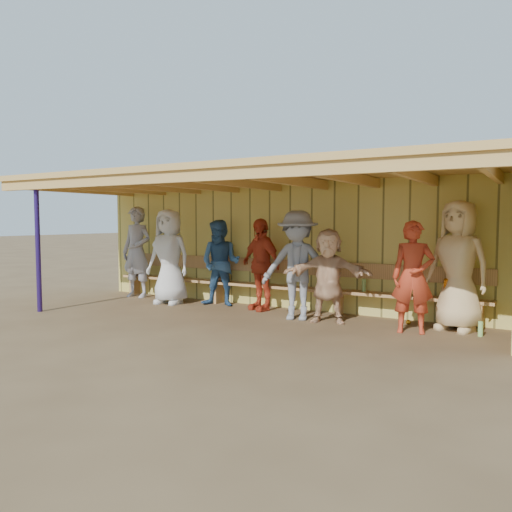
# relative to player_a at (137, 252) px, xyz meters

# --- Properties ---
(ground) EXTENTS (90.00, 90.00, 0.00)m
(ground) POSITION_rel_player_a_xyz_m (3.28, -0.81, -0.99)
(ground) COLOR brown
(ground) RESTS_ON ground
(player_a) EXTENTS (0.75, 0.52, 1.98)m
(player_a) POSITION_rel_player_a_xyz_m (0.00, 0.00, 0.00)
(player_a) COLOR #9A98A0
(player_a) RESTS_ON ground
(player_b) EXTENTS (0.99, 0.71, 1.90)m
(player_b) POSITION_rel_player_a_xyz_m (1.17, -0.31, -0.04)
(player_b) COLOR silver
(player_b) RESTS_ON ground
(player_c) EXTENTS (0.93, 0.79, 1.69)m
(player_c) POSITION_rel_player_a_xyz_m (2.21, 0.00, -0.15)
(player_c) COLOR #325C8B
(player_c) RESTS_ON ground
(player_d) EXTENTS (1.09, 0.76, 1.72)m
(player_d) POSITION_rel_player_a_xyz_m (3.11, 0.00, -0.13)
(player_d) COLOR red
(player_d) RESTS_ON ground
(player_e) EXTENTS (1.33, 0.99, 1.84)m
(player_e) POSITION_rel_player_a_xyz_m (4.09, -0.46, -0.07)
(player_e) COLOR gray
(player_e) RESTS_ON ground
(player_f) EXTENTS (1.51, 0.85, 1.55)m
(player_f) POSITION_rel_player_a_xyz_m (4.64, -0.43, -0.21)
(player_f) COLOR tan
(player_f) RESTS_ON ground
(player_g) EXTENTS (0.69, 0.54, 1.68)m
(player_g) POSITION_rel_player_a_xyz_m (6.02, -0.50, -0.15)
(player_g) COLOR #BB381E
(player_g) RESTS_ON ground
(player_h) EXTENTS (1.12, 0.90, 1.99)m
(player_h) POSITION_rel_player_a_xyz_m (6.57, 0.00, 0.00)
(player_h) COLOR #E1BC7E
(player_h) RESTS_ON ground
(dugout_structure) EXTENTS (8.80, 3.20, 2.50)m
(dugout_structure) POSITION_rel_player_a_xyz_m (3.67, -0.12, 0.70)
(dugout_structure) COLOR #D7C45B
(dugout_structure) RESTS_ON ground
(bench) EXTENTS (7.60, 0.34, 0.93)m
(bench) POSITION_rel_player_a_xyz_m (3.28, 0.31, -0.46)
(bench) COLOR tan
(bench) RESTS_ON ground
(dugout_equipment) EXTENTS (7.27, 0.62, 0.80)m
(dugout_equipment) POSITION_rel_player_a_xyz_m (1.98, 0.18, -0.50)
(dugout_equipment) COLOR orange
(dugout_equipment) RESTS_ON ground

